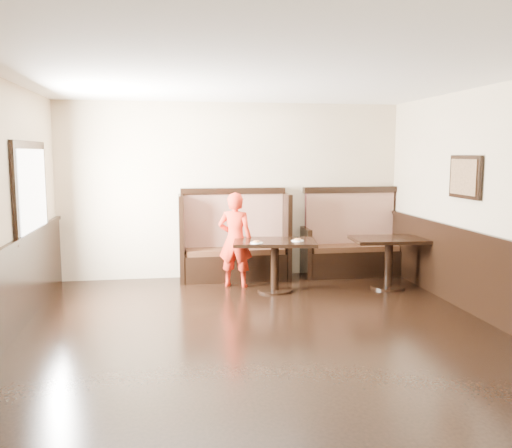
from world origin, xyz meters
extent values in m
plane|color=black|center=(0.00, 0.00, 0.00)|extent=(7.00, 7.00, 0.00)
plane|color=#C8B591|center=(0.00, 3.50, 1.40)|extent=(5.50, 0.00, 5.50)
plane|color=#C8B591|center=(0.00, -3.50, 1.40)|extent=(5.50, 0.00, 5.50)
plane|color=white|center=(0.00, 0.00, 2.80)|extent=(7.00, 7.00, 0.00)
cube|color=black|center=(-2.71, 1.90, 1.55)|extent=(0.05, 1.50, 1.20)
cube|color=white|center=(-2.69, 1.90, 1.55)|extent=(0.01, 1.30, 1.00)
cube|color=black|center=(2.71, 1.20, 1.70)|extent=(0.04, 0.70, 0.55)
cube|color=olive|center=(2.69, 1.20, 1.70)|extent=(0.01, 0.60, 0.45)
cube|color=black|center=(0.00, 3.22, 0.21)|extent=(1.60, 0.50, 0.42)
cube|color=#3C2213|center=(0.00, 3.22, 0.46)|extent=(1.54, 0.46, 0.09)
cube|color=#470E1A|center=(0.00, 3.43, 0.90)|extent=(1.60, 0.12, 0.92)
cube|color=black|center=(0.00, 3.43, 1.40)|extent=(1.68, 0.16, 0.10)
cube|color=black|center=(-0.84, 3.32, 0.68)|extent=(0.07, 0.72, 1.36)
cube|color=black|center=(0.84, 3.32, 0.68)|extent=(0.07, 0.72, 1.36)
cube|color=black|center=(1.95, 3.22, 0.21)|extent=(1.50, 0.50, 0.42)
cube|color=#3C2213|center=(1.95, 3.22, 0.46)|extent=(1.44, 0.46, 0.09)
cube|color=#470E1A|center=(1.95, 3.43, 0.90)|extent=(1.50, 0.12, 0.92)
cube|color=black|center=(1.95, 3.43, 1.40)|extent=(1.58, 0.16, 0.10)
cube|color=black|center=(1.16, 3.32, 0.40)|extent=(0.07, 0.72, 0.80)
cube|color=black|center=(2.74, 3.32, 0.40)|extent=(0.07, 0.72, 0.80)
cube|color=black|center=(0.48, 2.39, 0.73)|extent=(1.28, 0.92, 0.05)
cylinder|color=black|center=(0.48, 2.39, 0.35)|extent=(0.12, 0.12, 0.69)
cylinder|color=black|center=(0.48, 2.39, 0.01)|extent=(0.51, 0.51, 0.03)
cube|color=black|center=(2.20, 2.32, 0.73)|extent=(1.13, 0.78, 0.05)
cylinder|color=black|center=(2.20, 2.32, 0.35)|extent=(0.12, 0.12, 0.69)
cylinder|color=black|center=(2.20, 2.32, 0.01)|extent=(0.51, 0.51, 0.03)
imported|color=red|center=(-0.05, 2.75, 0.71)|extent=(0.61, 0.50, 1.43)
cylinder|color=white|center=(0.18, 2.20, 0.76)|extent=(0.17, 0.17, 0.01)
cylinder|color=tan|center=(0.18, 2.20, 0.77)|extent=(0.11, 0.11, 0.01)
cylinder|color=#EABA54|center=(0.18, 2.20, 0.78)|extent=(0.09, 0.09, 0.01)
cylinder|color=white|center=(0.80, 2.29, 0.76)|extent=(0.17, 0.17, 0.01)
cylinder|color=tan|center=(0.80, 2.29, 0.77)|extent=(0.11, 0.11, 0.01)
cylinder|color=#EABA54|center=(0.80, 2.29, 0.78)|extent=(0.09, 0.09, 0.01)
camera|label=1|loc=(-1.00, -5.19, 2.00)|focal=38.00mm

